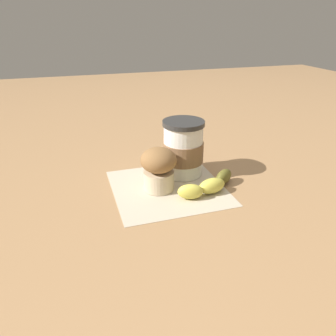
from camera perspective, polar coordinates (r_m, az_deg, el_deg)
ground_plane at (r=0.70m, az=0.00°, el=-3.48°), size 3.00×3.00×0.00m
paper_napkin at (r=0.69m, az=0.00°, el=-3.42°), size 0.23×0.23×0.00m
coffee_cup at (r=0.73m, az=2.64°, el=3.35°), size 0.09×0.09×0.12m
muffin at (r=0.66m, az=-1.58°, el=-0.02°), size 0.07×0.07×0.09m
banana at (r=0.68m, az=7.24°, el=-2.89°), size 0.08×0.15×0.03m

